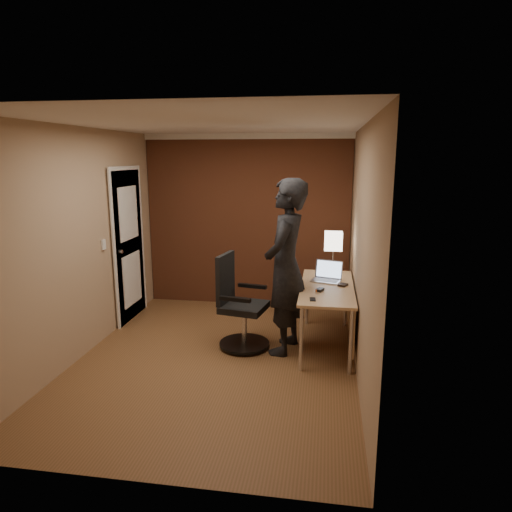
% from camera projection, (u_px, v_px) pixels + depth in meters
% --- Properties ---
extents(room, '(4.00, 4.00, 4.00)m').
position_uv_depth(room, '(222.00, 217.00, 6.28)').
color(room, brown).
rests_on(room, ground).
extents(desk, '(0.60, 1.50, 0.73)m').
position_uv_depth(desk, '(333.00, 297.00, 5.24)').
color(desk, tan).
rests_on(desk, ground).
extents(desk_lamp, '(0.22, 0.22, 0.54)m').
position_uv_depth(desk_lamp, '(333.00, 242.00, 5.67)').
color(desk_lamp, silver).
rests_on(desk_lamp, desk).
extents(laptop, '(0.39, 0.34, 0.23)m').
position_uv_depth(laptop, '(327.00, 275.00, 5.45)').
color(laptop, silver).
rests_on(laptop, desk).
extents(mouse, '(0.10, 0.12, 0.03)m').
position_uv_depth(mouse, '(320.00, 290.00, 5.02)').
color(mouse, black).
rests_on(mouse, desk).
extents(phone, '(0.07, 0.12, 0.01)m').
position_uv_depth(phone, '(313.00, 299.00, 4.72)').
color(phone, black).
rests_on(phone, desk).
extents(wallet, '(0.13, 0.14, 0.02)m').
position_uv_depth(wallet, '(343.00, 285.00, 5.23)').
color(wallet, black).
rests_on(wallet, desk).
extents(office_chair, '(0.58, 0.65, 1.07)m').
position_uv_depth(office_chair, '(239.00, 308.00, 5.26)').
color(office_chair, black).
rests_on(office_chair, ground).
extents(person, '(0.59, 0.79, 1.96)m').
position_uv_depth(person, '(286.00, 267.00, 5.06)').
color(person, black).
rests_on(person, ground).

